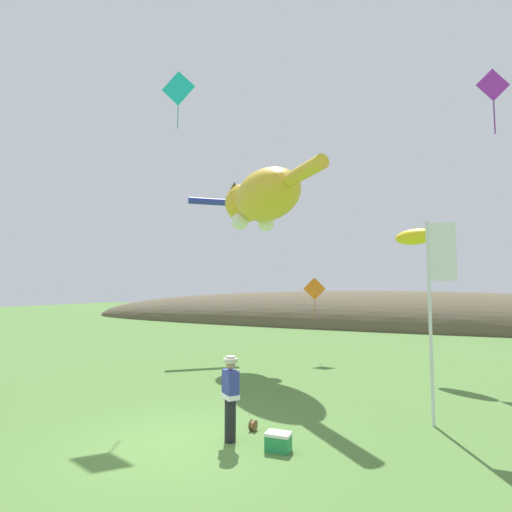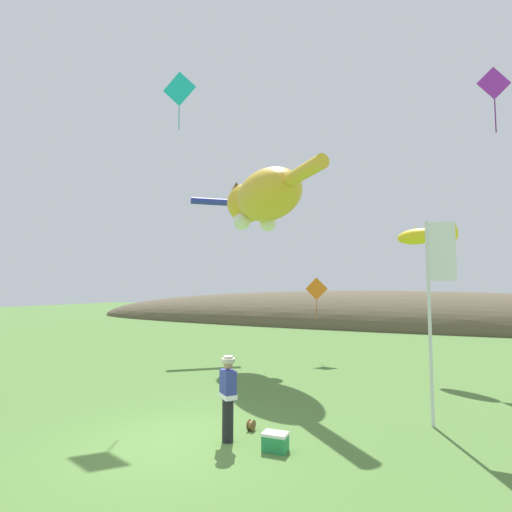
{
  "view_description": "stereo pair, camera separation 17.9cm",
  "coord_description": "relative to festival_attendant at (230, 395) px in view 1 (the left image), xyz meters",
  "views": [
    {
      "loc": [
        4.98,
        -7.23,
        3.24
      ],
      "look_at": [
        0.0,
        4.0,
        4.21
      ],
      "focal_mm": 28.0,
      "sensor_mm": 36.0,
      "label": 1
    },
    {
      "loc": [
        5.15,
        -7.16,
        3.24
      ],
      "look_at": [
        0.0,
        4.0,
        4.21
      ],
      "focal_mm": 28.0,
      "sensor_mm": 36.0,
      "label": 2
    }
  ],
  "objects": [
    {
      "name": "distant_hill_ridge",
      "position": [
        -0.97,
        28.8,
        -0.95
      ],
      "size": [
        61.89,
        12.79,
        5.88
      ],
      "color": "brown",
      "rests_on": "ground"
    },
    {
      "name": "festival_attendant",
      "position": [
        0.0,
        0.0,
        0.0
      ],
      "size": [
        0.49,
        0.47,
        1.77
      ],
      "color": "black",
      "rests_on": "ground"
    },
    {
      "name": "kite_diamond_teal",
      "position": [
        -4.68,
        4.55,
        9.88
      ],
      "size": [
        1.35,
        0.28,
        2.27
      ],
      "color": "#19BFBF"
    },
    {
      "name": "kite_spool",
      "position": [
        0.17,
        0.79,
        -0.83
      ],
      "size": [
        0.13,
        0.24,
        0.24
      ],
      "color": "olive",
      "rests_on": "ground"
    },
    {
      "name": "kite_diamond_orange",
      "position": [
        -0.99,
        10.2,
        2.2
      ],
      "size": [
        0.95,
        0.41,
        1.93
      ],
      "color": "orange"
    },
    {
      "name": "kite_giant_cat",
      "position": [
        -2.69,
        7.96,
        6.13
      ],
      "size": [
        6.29,
        6.26,
        2.5
      ],
      "color": "gold"
    },
    {
      "name": "kite_tube_streamer",
      "position": [
        -6.54,
        10.78,
        6.88
      ],
      "size": [
        2.48,
        2.19,
        0.44
      ],
      "color": "#2633A5"
    },
    {
      "name": "ground_plane",
      "position": [
        -0.97,
        -0.47,
        -0.95
      ],
      "size": [
        120.0,
        120.0,
        0.0
      ],
      "primitive_type": "plane",
      "color": "#517A38"
    },
    {
      "name": "festival_banner_pole",
      "position": [
        4.06,
        2.79,
        2.22
      ],
      "size": [
        0.66,
        0.08,
        4.85
      ],
      "color": "silver",
      "rests_on": "ground"
    },
    {
      "name": "kite_diamond_violet",
      "position": [
        5.65,
        4.3,
        7.68
      ],
      "size": [
        0.84,
        0.36,
        1.81
      ],
      "color": "purple"
    },
    {
      "name": "picnic_cooler",
      "position": [
        1.1,
        -0.03,
        -0.77
      ],
      "size": [
        0.5,
        0.35,
        0.36
      ],
      "color": "#268C4C",
      "rests_on": "ground"
    },
    {
      "name": "kite_fish_windsock",
      "position": [
        3.64,
        9.2,
        4.31
      ],
      "size": [
        2.38,
        1.79,
        0.73
      ],
      "color": "yellow"
    }
  ]
}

